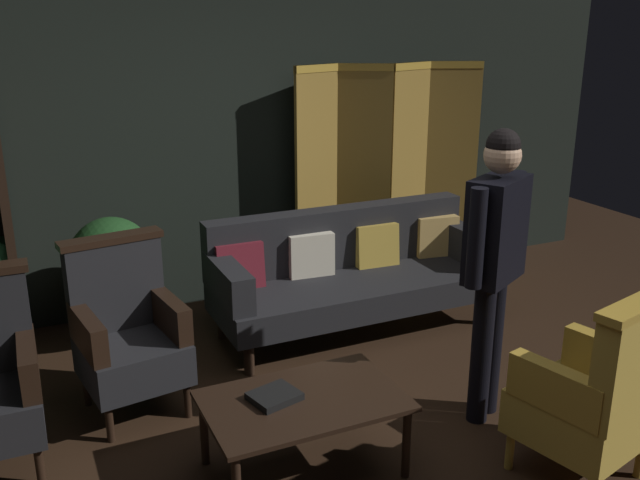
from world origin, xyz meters
The scene contains 10 objects.
ground_plane centered at (0.00, 0.00, 0.00)m, with size 10.00×10.00×0.00m, color black.
back_wall centered at (0.00, 2.45, 1.40)m, with size 7.20×0.10×2.80m, color black.
folding_screen centered at (1.26, 2.17, 0.99)m, with size 1.71×0.29×1.90m.
velvet_couch centered at (0.55, 1.46, 0.46)m, with size 2.12×0.78×0.88m.
coffee_table centered at (-0.48, -0.04, 0.37)m, with size 1.00×0.64×0.42m.
armchair_gilt_accent centered at (0.79, -0.71, 0.49)m, with size 0.70×0.70×1.04m.
armchair_wing_left centered at (-1.17, 0.97, 0.49)m, with size 0.66×0.65×1.04m.
standing_figure centered at (0.69, 0.00, 1.03)m, with size 0.53×0.37×1.70m.
potted_plant centered at (-1.10, 1.91, 0.54)m, with size 0.64×0.64×0.93m.
book_black_cloth centered at (-0.62, 0.01, 0.44)m, with size 0.23×0.20×0.04m, color black.
Camera 1 is at (-1.71, -2.88, 2.25)m, focal length 39.05 mm.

